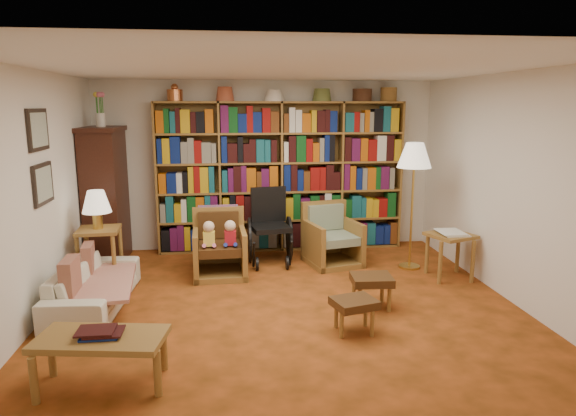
{
  "coord_description": "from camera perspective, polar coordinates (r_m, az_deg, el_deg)",
  "views": [
    {
      "loc": [
        -0.6,
        -5.17,
        2.14
      ],
      "look_at": [
        0.09,
        0.6,
        0.97
      ],
      "focal_mm": 32.0,
      "sensor_mm": 36.0,
      "label": 1
    }
  ],
  "objects": [
    {
      "name": "wheelchair",
      "position": [
        7.12,
        -2.08,
        -2.27
      ],
      "size": [
        0.59,
        0.82,
        1.03
      ],
      "color": "black",
      "rests_on": "floor"
    },
    {
      "name": "wall_left",
      "position": [
        5.58,
        -26.65,
        0.95
      ],
      "size": [
        0.0,
        5.0,
        5.0
      ],
      "primitive_type": "plane",
      "rotation": [
        1.57,
        0.0,
        1.57
      ],
      "color": "white",
      "rests_on": "floor"
    },
    {
      "name": "curio_cabinet",
      "position": [
        7.45,
        -19.59,
        1.51
      ],
      "size": [
        0.5,
        0.95,
        2.4
      ],
      "color": "#35170E",
      "rests_on": "floor"
    },
    {
      "name": "armchair_sage",
      "position": [
        7.11,
        4.86,
        -3.57
      ],
      "size": [
        0.83,
        0.84,
        0.83
      ],
      "color": "olive",
      "rests_on": "floor"
    },
    {
      "name": "ceiling",
      "position": [
        5.22,
        -0.23,
        15.29
      ],
      "size": [
        5.0,
        5.0,
        0.0
      ],
      "primitive_type": "plane",
      "rotation": [
        3.14,
        0.0,
        0.0
      ],
      "color": "white",
      "rests_on": "wall_back"
    },
    {
      "name": "sofa_throw",
      "position": [
        5.92,
        -20.33,
        -7.5
      ],
      "size": [
        0.86,
        1.41,
        0.04
      ],
      "primitive_type": "cube",
      "rotation": [
        0.0,
        0.0,
        0.11
      ],
      "color": "beige",
      "rests_on": "sofa"
    },
    {
      "name": "bookshelf",
      "position": [
        7.61,
        -0.76,
        4.0
      ],
      "size": [
        3.6,
        0.3,
        2.42
      ],
      "color": "olive",
      "rests_on": "floor"
    },
    {
      "name": "footstool_a",
      "position": [
        5.01,
        7.37,
        -10.66
      ],
      "size": [
        0.47,
        0.43,
        0.33
      ],
      "color": "#482913",
      "rests_on": "floor"
    },
    {
      "name": "armchair_leather",
      "position": [
        6.67,
        -7.59,
        -4.34
      ],
      "size": [
        0.7,
        0.74,
        0.85
      ],
      "color": "olive",
      "rests_on": "floor"
    },
    {
      "name": "cushion_left",
      "position": [
        6.25,
        -21.3,
        -5.16
      ],
      "size": [
        0.15,
        0.36,
        0.35
      ],
      "primitive_type": "cube",
      "rotation": [
        0.0,
        0.0,
        0.13
      ],
      "color": "maroon",
      "rests_on": "sofa"
    },
    {
      "name": "cushion_right",
      "position": [
        5.6,
        -23.05,
        -7.16
      ],
      "size": [
        0.13,
        0.39,
        0.39
      ],
      "primitive_type": "cube",
      "rotation": [
        0.0,
        0.0,
        0.03
      ],
      "color": "maroon",
      "rests_on": "sofa"
    },
    {
      "name": "side_table_lamp",
      "position": [
        6.61,
        -20.23,
        -3.52
      ],
      "size": [
        0.51,
        0.51,
        0.69
      ],
      "color": "olive",
      "rests_on": "floor"
    },
    {
      "name": "footstool_b",
      "position": [
        5.59,
        9.27,
        -8.09
      ],
      "size": [
        0.45,
        0.39,
        0.36
      ],
      "color": "#482913",
      "rests_on": "floor"
    },
    {
      "name": "framed_pictures",
      "position": [
        5.81,
        -25.8,
        5.12
      ],
      "size": [
        0.03,
        0.52,
        0.97
      ],
      "color": "black",
      "rests_on": "wall_left"
    },
    {
      "name": "floor_lamp",
      "position": [
        6.84,
        13.85,
        5.15
      ],
      "size": [
        0.44,
        0.44,
        1.67
      ],
      "color": "gold",
      "rests_on": "floor"
    },
    {
      "name": "floor",
      "position": [
        5.63,
        -0.21,
        -11.01
      ],
      "size": [
        5.0,
        5.0,
        0.0
      ],
      "primitive_type": "plane",
      "color": "#AD4B1A",
      "rests_on": "ground"
    },
    {
      "name": "wall_back",
      "position": [
        7.75,
        -2.38,
        4.72
      ],
      "size": [
        5.0,
        0.0,
        5.0
      ],
      "primitive_type": "plane",
      "rotation": [
        1.57,
        0.0,
        0.0
      ],
      "color": "white",
      "rests_on": "floor"
    },
    {
      "name": "wall_front",
      "position": [
        2.88,
        5.6,
        -6.7
      ],
      "size": [
        5.0,
        0.0,
        5.0
      ],
      "primitive_type": "plane",
      "rotation": [
        -1.57,
        0.0,
        0.0
      ],
      "color": "white",
      "rests_on": "floor"
    },
    {
      "name": "coffee_table",
      "position": [
        4.3,
        -20.06,
        -13.85
      ],
      "size": [
        1.03,
        0.63,
        0.47
      ],
      "color": "olive",
      "rests_on": "floor"
    },
    {
      "name": "sofa",
      "position": [
        5.96,
        -20.76,
        -8.09
      ],
      "size": [
        1.64,
        0.72,
        0.47
      ],
      "primitive_type": "imported",
      "rotation": [
        0.0,
        0.0,
        1.51
      ],
      "color": "beige",
      "rests_on": "floor"
    },
    {
      "name": "side_table_papers",
      "position": [
        6.72,
        17.59,
        -3.55
      ],
      "size": [
        0.63,
        0.63,
        0.6
      ],
      "color": "olive",
      "rests_on": "floor"
    },
    {
      "name": "wall_right",
      "position": [
        6.1,
        23.83,
        1.97
      ],
      "size": [
        0.0,
        5.0,
        5.0
      ],
      "primitive_type": "plane",
      "rotation": [
        1.57,
        0.0,
        -1.57
      ],
      "color": "white",
      "rests_on": "floor"
    },
    {
      "name": "table_lamp",
      "position": [
        6.51,
        -20.52,
        0.53
      ],
      "size": [
        0.34,
        0.34,
        0.46
      ],
      "color": "gold",
      "rests_on": "side_table_lamp"
    }
  ]
}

